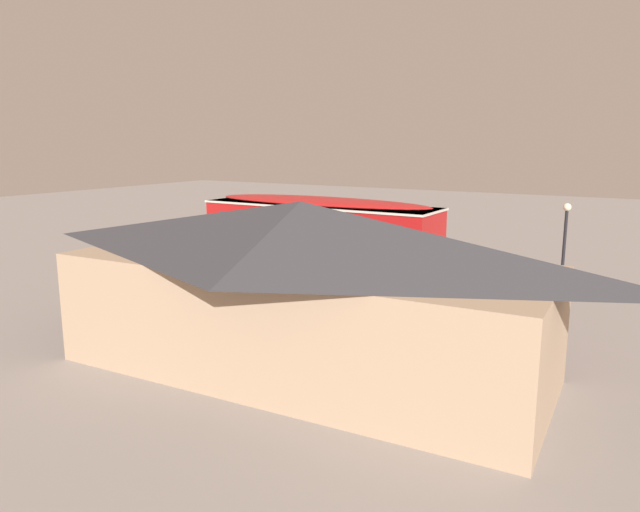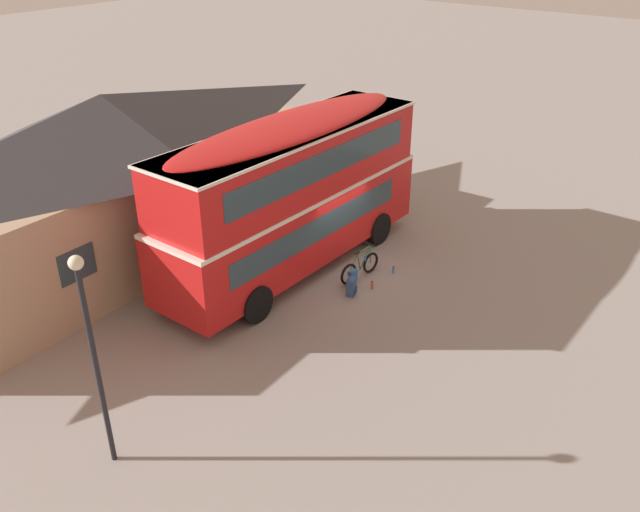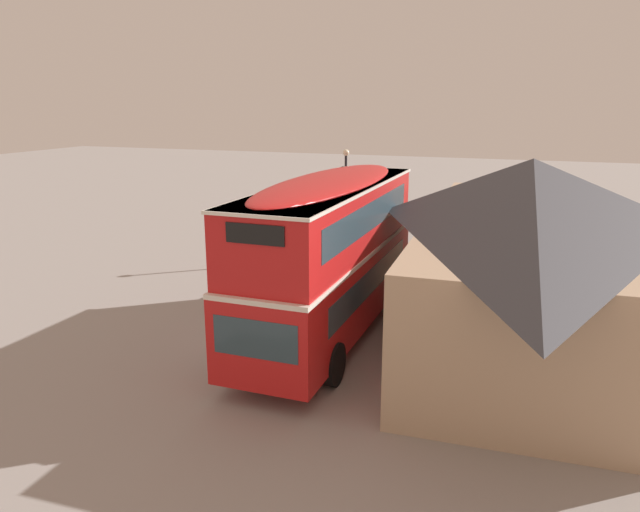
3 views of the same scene
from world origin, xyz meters
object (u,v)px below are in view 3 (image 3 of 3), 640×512
object	(u,v)px
double_decker_bus	(330,250)
touring_bicycle	(258,321)
water_bottle_blue_sports	(224,338)
water_bottle_red_squeeze	(243,323)
street_lamp	(346,192)
backpack_on_ground	(260,312)

from	to	relation	value
double_decker_bus	touring_bicycle	size ratio (longest dim) A/B	5.81
water_bottle_blue_sports	water_bottle_red_squeeze	bearing A→B (deg)	179.75
touring_bicycle	water_bottle_red_squeeze	bearing A→B (deg)	-111.22
water_bottle_red_squeeze	street_lamp	bearing A→B (deg)	177.19
street_lamp	water_bottle_red_squeeze	bearing A→B (deg)	-2.81
water_bottle_blue_sports	touring_bicycle	bearing A→B (deg)	145.10
double_decker_bus	backpack_on_ground	distance (m)	3.40
double_decker_bus	water_bottle_blue_sports	size ratio (longest dim) A/B	40.20
water_bottle_red_squeeze	street_lamp	distance (m)	9.51
double_decker_bus	street_lamp	xyz separation A→B (m)	(-8.72, -2.30, 0.32)
water_bottle_red_squeeze	water_bottle_blue_sports	bearing A→B (deg)	-0.25
water_bottle_red_squeeze	touring_bicycle	bearing A→B (deg)	68.78
water_bottle_blue_sports	water_bottle_red_squeeze	size ratio (longest dim) A/B	0.93
touring_bicycle	water_bottle_red_squeeze	xyz separation A→B (m)	(-0.26, -0.66, -0.25)
double_decker_bus	water_bottle_blue_sports	world-z (taller)	double_decker_bus
backpack_on_ground	street_lamp	xyz separation A→B (m)	(-8.40, 0.15, 2.66)
water_bottle_blue_sports	backpack_on_ground	bearing A→B (deg)	170.95
double_decker_bus	water_bottle_red_squeeze	distance (m)	3.74
double_decker_bus	backpack_on_ground	bearing A→B (deg)	-97.60
touring_bicycle	street_lamp	size ratio (longest dim) A/B	0.35
touring_bicycle	backpack_on_ground	world-z (taller)	touring_bicycle
touring_bicycle	water_bottle_blue_sports	world-z (taller)	touring_bicycle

